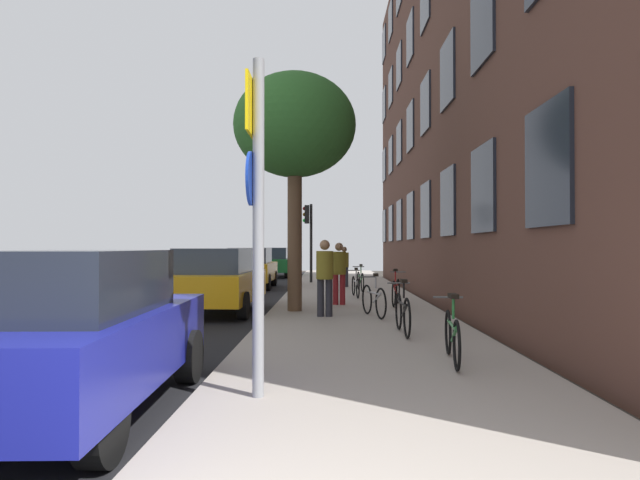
{
  "coord_description": "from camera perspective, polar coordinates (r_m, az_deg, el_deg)",
  "views": [
    {
      "loc": [
        0.44,
        -2.39,
        1.66
      ],
      "look_at": [
        0.19,
        13.32,
        1.87
      ],
      "focal_mm": 30.85,
      "sensor_mm": 36.0,
      "label": 1
    }
  ],
  "objects": [
    {
      "name": "ground_plane",
      "position": [
        17.7,
        -8.38,
        -6.12
      ],
      "size": [
        41.8,
        41.8,
        0.0
      ],
      "primitive_type": "plane",
      "color": "#332D28"
    },
    {
      "name": "road_asphalt",
      "position": [
        18.16,
        -14.97,
        -5.95
      ],
      "size": [
        7.0,
        38.0,
        0.01
      ],
      "primitive_type": "cube",
      "color": "black",
      "rests_on": "ground"
    },
    {
      "name": "sidewalk",
      "position": [
        17.48,
        3.08,
        -6.0
      ],
      "size": [
        4.2,
        38.0,
        0.12
      ],
      "primitive_type": "cube",
      "color": "#9E9389",
      "rests_on": "ground"
    },
    {
      "name": "building_facade",
      "position": [
        18.02,
        11.75,
        16.6
      ],
      "size": [
        0.56,
        27.0,
        14.02
      ],
      "color": "#513328",
      "rests_on": "ground"
    },
    {
      "name": "sign_post",
      "position": [
        5.73,
        -6.63,
        3.92
      ],
      "size": [
        0.16,
        0.6,
        3.5
      ],
      "color": "gray",
      "rests_on": "sidewalk"
    },
    {
      "name": "traffic_light",
      "position": [
        24.04,
        -1.18,
        1.19
      ],
      "size": [
        0.43,
        0.24,
        3.43
      ],
      "color": "black",
      "rests_on": "sidewalk"
    },
    {
      "name": "tree_near",
      "position": [
        13.66,
        -2.63,
        11.59
      ],
      "size": [
        2.98,
        2.98,
        5.78
      ],
      "color": "brown",
      "rests_on": "sidewalk"
    },
    {
      "name": "bicycle_0",
      "position": [
        7.66,
        13.55,
        -9.58
      ],
      "size": [
        0.42,
        1.7,
        0.93
      ],
      "color": "black",
      "rests_on": "sidewalk"
    },
    {
      "name": "bicycle_1",
      "position": [
        9.94,
        8.57,
        -7.43
      ],
      "size": [
        0.42,
        1.69,
        0.98
      ],
      "color": "black",
      "rests_on": "sidewalk"
    },
    {
      "name": "bicycle_2",
      "position": [
        12.28,
        5.6,
        -6.18
      ],
      "size": [
        0.54,
        1.61,
        0.97
      ],
      "color": "black",
      "rests_on": "sidewalk"
    },
    {
      "name": "bicycle_3",
      "position": [
        14.74,
        7.89,
        -5.26
      ],
      "size": [
        0.53,
        1.6,
        0.97
      ],
      "color": "black",
      "rests_on": "sidewalk"
    },
    {
      "name": "bicycle_4",
      "position": [
        17.04,
        3.71,
        -4.74
      ],
      "size": [
        0.42,
        1.64,
        0.91
      ],
      "color": "black",
      "rests_on": "sidewalk"
    },
    {
      "name": "bicycle_5",
      "position": [
        19.45,
        4.21,
        -4.2
      ],
      "size": [
        0.42,
        1.71,
        0.94
      ],
      "color": "black",
      "rests_on": "sidewalk"
    },
    {
      "name": "pedestrian_0",
      "position": [
        12.22,
        0.5,
        -3.41
      ],
      "size": [
        0.45,
        0.45,
        1.7
      ],
      "color": "#26262D",
      "rests_on": "sidewalk"
    },
    {
      "name": "pedestrian_1",
      "position": [
        14.74,
        1.99,
        -3.05
      ],
      "size": [
        0.45,
        0.45,
        1.66
      ],
      "color": "maroon",
      "rests_on": "sidewalk"
    },
    {
      "name": "pedestrian_2",
      "position": [
        21.33,
        2.53,
        -2.49
      ],
      "size": [
        0.49,
        0.49,
        1.56
      ],
      "color": "#26262D",
      "rests_on": "sidewalk"
    },
    {
      "name": "car_0",
      "position": [
        5.94,
        -24.05,
        -8.64
      ],
      "size": [
        1.84,
        4.07,
        1.62
      ],
      "color": "navy",
      "rests_on": "road_asphalt"
    },
    {
      "name": "car_1",
      "position": [
        13.98,
        -10.65,
        -4.1
      ],
      "size": [
        1.99,
        4.03,
        1.62
      ],
      "color": "orange",
      "rests_on": "road_asphalt"
    },
    {
      "name": "car_2",
      "position": [
        22.24,
        -7.14,
        -2.86
      ],
      "size": [
        1.79,
        3.95,
        1.62
      ],
      "color": "orange",
      "rests_on": "road_asphalt"
    },
    {
      "name": "car_3",
      "position": [
        30.49,
        -4.74,
        -2.28
      ],
      "size": [
        1.77,
        4.18,
        1.62
      ],
      "color": "#19662D",
      "rests_on": "road_asphalt"
    }
  ]
}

